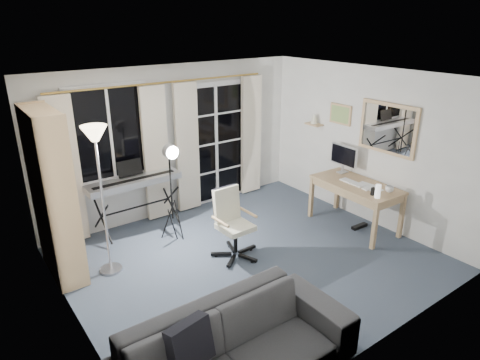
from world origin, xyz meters
The scene contains 17 objects.
floor centered at (0.00, 0.00, -0.01)m, with size 4.50×4.00×0.02m, color #3D4759.
window centered at (-1.05, 1.97, 1.50)m, with size 1.20×0.08×1.40m.
french_door centered at (0.75, 1.97, 1.03)m, with size 1.32×0.09×2.11m.
curtains centered at (-0.14, 1.88, 1.09)m, with size 3.60×0.07×2.13m.
bookshelf centered at (-2.13, 1.16, 1.00)m, with size 0.35×0.99×2.11m.
torchiere_lamp centered at (-1.61, 0.86, 1.54)m, with size 0.38×0.38×1.91m.
keyboard_piano centered at (-0.86, 1.70, 0.77)m, with size 1.42×0.70×1.02m.
studio_light centered at (-0.56, 1.08, 1.19)m, with size 0.26×0.30×1.48m.
office_chair centered at (-0.12, 0.29, 0.56)m, with size 0.63×0.66×0.95m.
desk centered at (1.88, -0.17, 0.63)m, with size 0.72×1.37×0.72m.
monitor centered at (2.08, 0.28, 0.99)m, with size 0.18×0.52×0.45m.
desk_clutter centered at (1.81, -0.39, 0.56)m, with size 0.44×0.81×0.91m.
mug centered at (1.98, -0.67, 0.78)m, with size 0.12×0.09×0.12m, color silver.
wall_mirror centered at (2.22, -0.35, 1.55)m, with size 0.04×0.94×0.74m.
framed_print centered at (2.23, 0.55, 1.60)m, with size 0.03×0.42×0.32m.
wall_shelf centered at (2.16, 1.05, 1.41)m, with size 0.16×0.30×0.18m.
sofa centered at (-1.42, -1.55, 0.45)m, with size 2.32×0.69×0.91m.
Camera 1 is at (-3.07, -3.95, 3.06)m, focal length 32.00 mm.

